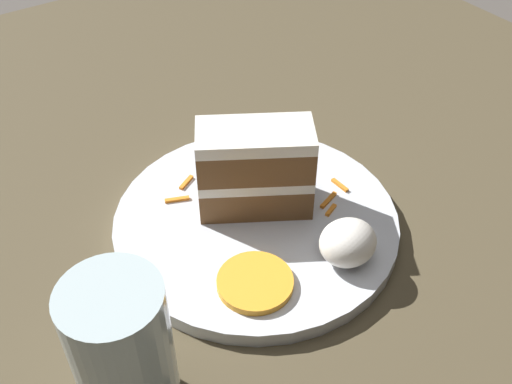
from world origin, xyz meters
The scene contains 8 objects.
ground_plane centered at (0.00, 0.00, 0.00)m, with size 6.00×6.00×0.00m, color #4C4742.
dining_table centered at (0.00, 0.00, 0.01)m, with size 1.03×1.10×0.02m, color #4C422D.
plate centered at (0.05, 0.05, 0.03)m, with size 0.27×0.27×0.01m, color silver.
cake_slice centered at (0.04, 0.04, 0.08)m, with size 0.12×0.10×0.09m.
cream_dollop centered at (0.01, 0.14, 0.06)m, with size 0.05×0.05×0.04m, color white.
orange_garnish centered at (0.10, 0.12, 0.04)m, with size 0.07×0.07×0.01m, color orange.
carrot_shreds_scatter centered at (0.02, 0.04, 0.04)m, with size 0.16×0.13×0.00m.
drinking_glass centered at (0.22, 0.15, 0.08)m, with size 0.07×0.07×0.13m.
Camera 1 is at (0.28, 0.39, 0.43)m, focal length 42.00 mm.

